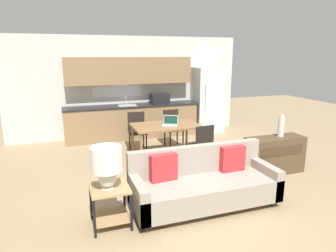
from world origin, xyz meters
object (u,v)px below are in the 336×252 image
at_px(laptop, 170,123).
at_px(credenza, 274,155).
at_px(dining_table, 166,128).
at_px(vase, 281,126).
at_px(table_lamp, 106,163).
at_px(dining_chair_far_right, 173,126).
at_px(couch, 203,184).
at_px(dining_chair_near_right, 201,144).
at_px(refrigerator, 208,100).
at_px(side_table, 110,199).
at_px(dining_chair_far_left, 137,129).

bearing_deg(laptop, credenza, -12.76).
relative_size(dining_table, laptop, 3.53).
height_order(dining_table, credenza, dining_table).
bearing_deg(vase, credenza, -164.12).
distance_m(table_lamp, dining_chair_far_right, 3.71).
relative_size(couch, vase, 5.07).
bearing_deg(couch, table_lamp, -175.28).
relative_size(couch, credenza, 1.89).
relative_size(credenza, laptop, 2.84).
height_order(dining_chair_far_right, laptop, laptop).
height_order(table_lamp, dining_chair_near_right, table_lamp).
xyz_separation_m(dining_table, laptop, (0.08, -0.05, 0.11)).
bearing_deg(refrigerator, laptop, -134.00).
xyz_separation_m(dining_chair_far_right, dining_chair_near_right, (0.01, -1.58, 0.00)).
xyz_separation_m(side_table, dining_chair_far_left, (1.10, 3.04, 0.14)).
bearing_deg(vase, dining_chair_far_left, 135.94).
bearing_deg(side_table, dining_chair_far_right, 56.74).
bearing_deg(dining_chair_far_left, table_lamp, -106.29).
xyz_separation_m(couch, credenza, (1.86, 0.71, 0.01)).
bearing_deg(laptop, table_lamp, -98.24).
relative_size(dining_chair_far_right, dining_chair_far_left, 1.00).
relative_size(dining_table, dining_chair_far_right, 1.59).
distance_m(refrigerator, side_table, 5.40).
distance_m(credenza, laptop, 2.18).
relative_size(side_table, credenza, 0.48).
height_order(side_table, table_lamp, table_lamp).
height_order(table_lamp, credenza, table_lamp).
bearing_deg(dining_chair_near_right, refrigerator, -126.67).
xyz_separation_m(couch, dining_chair_far_left, (-0.29, 2.95, 0.16)).
bearing_deg(vase, table_lamp, -165.71).
relative_size(side_table, laptop, 1.35).
xyz_separation_m(refrigerator, table_lamp, (-3.49, -4.13, -0.04)).
xyz_separation_m(dining_table, table_lamp, (-1.58, -2.28, 0.21)).
xyz_separation_m(dining_chair_far_right, laptop, (-0.37, -0.84, 0.29)).
distance_m(dining_table, table_lamp, 2.78).
relative_size(refrigerator, dining_chair_far_left, 2.08).
xyz_separation_m(refrigerator, laptop, (-1.83, -1.90, -0.13)).
height_order(refrigerator, side_table, refrigerator).
distance_m(refrigerator, table_lamp, 5.41).
bearing_deg(side_table, dining_table, 55.47).
xyz_separation_m(side_table, dining_chair_near_right, (2.02, 1.47, 0.14)).
xyz_separation_m(vase, dining_chair_far_left, (-2.27, 2.20, -0.39)).
bearing_deg(refrigerator, couch, -117.36).
bearing_deg(dining_chair_far_left, laptop, -53.30).
relative_size(refrigerator, credenza, 1.63).
bearing_deg(couch, dining_chair_far_right, 78.32).
distance_m(dining_chair_far_right, dining_chair_near_right, 1.58).
distance_m(credenza, dining_chair_near_right, 1.41).
bearing_deg(couch, dining_table, 85.70).
xyz_separation_m(credenza, vase, (0.13, 0.04, 0.55)).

